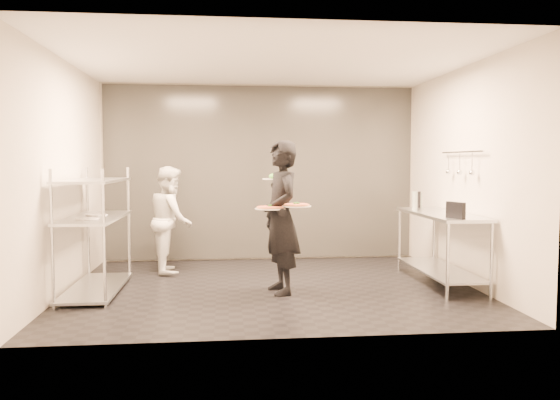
{
  "coord_description": "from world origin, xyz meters",
  "views": [
    {
      "loc": [
        -0.59,
        -6.73,
        1.57
      ],
      "look_at": [
        0.1,
        -0.01,
        1.1
      ],
      "focal_mm": 35.0,
      "sensor_mm": 36.0,
      "label": 1
    }
  ],
  "objects": [
    {
      "name": "salad_plate",
      "position": [
        0.03,
        0.01,
        1.38
      ],
      "size": [
        0.3,
        0.3,
        0.07
      ],
      "color": "silver",
      "rests_on": "waiter"
    },
    {
      "name": "pizza_plate_near",
      "position": [
        -0.07,
        -0.49,
        1.04
      ],
      "size": [
        0.36,
        0.36,
        0.05
      ],
      "color": "silver",
      "rests_on": "waiter"
    },
    {
      "name": "bottle_green",
      "position": [
        1.98,
        0.42,
        1.05
      ],
      "size": [
        0.07,
        0.07,
        0.26
      ],
      "primitive_type": "cylinder",
      "color": "gray",
      "rests_on": "prep_counter"
    },
    {
      "name": "bottle_dark",
      "position": [
        2.15,
        0.76,
        1.04
      ],
      "size": [
        0.07,
        0.07,
        0.23
      ],
      "primitive_type": "cylinder",
      "color": "black",
      "rests_on": "prep_counter"
    },
    {
      "name": "pos_monitor",
      "position": [
        2.06,
        -0.72,
        1.02
      ],
      "size": [
        0.14,
        0.27,
        0.19
      ],
      "primitive_type": "cube",
      "rotation": [
        0.0,
        0.0,
        0.33
      ],
      "color": "black",
      "rests_on": "prep_counter"
    },
    {
      "name": "pizza_plate_far",
      "position": [
        0.24,
        -0.47,
        1.07
      ],
      "size": [
        0.34,
        0.34,
        0.05
      ],
      "color": "silver",
      "rests_on": "waiter"
    },
    {
      "name": "bottle_clear",
      "position": [
        2.2,
        0.8,
        1.03
      ],
      "size": [
        0.06,
        0.06,
        0.21
      ],
      "primitive_type": "cylinder",
      "color": "gray",
      "rests_on": "prep_counter"
    },
    {
      "name": "utensil_rail",
      "position": [
        2.43,
        -0.0,
        1.55
      ],
      "size": [
        0.07,
        1.2,
        0.31
      ],
      "color": "silver",
      "rests_on": "room_shell"
    },
    {
      "name": "chef",
      "position": [
        -1.35,
        1.1,
        0.76
      ],
      "size": [
        0.67,
        0.8,
        1.51
      ],
      "primitive_type": "imported",
      "rotation": [
        0.0,
        0.0,
        1.7
      ],
      "color": "silver",
      "rests_on": "ground"
    },
    {
      "name": "room_shell",
      "position": [
        0.0,
        1.18,
        1.4
      ],
      "size": [
        5.0,
        4.0,
        2.8
      ],
      "color": "black",
      "rests_on": "ground"
    },
    {
      "name": "waiter",
      "position": [
        0.08,
        -0.3,
        0.91
      ],
      "size": [
        0.57,
        0.75,
        1.83
      ],
      "primitive_type": "imported",
      "rotation": [
        0.0,
        0.0,
        -1.35
      ],
      "color": "black",
      "rests_on": "ground"
    },
    {
      "name": "pass_rack",
      "position": [
        -2.15,
        -0.0,
        0.77
      ],
      "size": [
        0.6,
        1.6,
        1.5
      ],
      "color": "silver",
      "rests_on": "ground"
    },
    {
      "name": "prep_counter",
      "position": [
        2.18,
        0.0,
        0.63
      ],
      "size": [
        0.6,
        1.8,
        0.92
      ],
      "color": "silver",
      "rests_on": "ground"
    }
  ]
}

